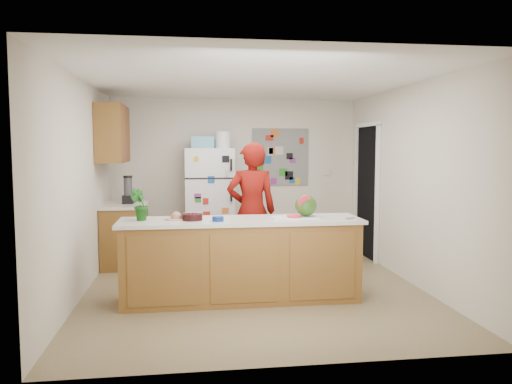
{
  "coord_description": "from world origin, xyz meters",
  "views": [
    {
      "loc": [
        -0.78,
        -5.95,
        1.71
      ],
      "look_at": [
        0.06,
        0.2,
        1.16
      ],
      "focal_mm": 35.0,
      "sensor_mm": 36.0,
      "label": 1
    }
  ],
  "objects": [
    {
      "name": "floor",
      "position": [
        0.0,
        0.0,
        -0.01
      ],
      "size": [
        4.0,
        4.5,
        0.02
      ],
      "primitive_type": "cube",
      "color": "brown",
      "rests_on": "ground"
    },
    {
      "name": "doorway",
      "position": [
        1.99,
        1.45,
        1.02
      ],
      "size": [
        0.03,
        0.85,
        2.04
      ],
      "primitive_type": "cube",
      "color": "black",
      "rests_on": "ground"
    },
    {
      "name": "refrigerator",
      "position": [
        -0.45,
        1.88,
        0.85
      ],
      "size": [
        0.75,
        0.7,
        1.7
      ],
      "primitive_type": "cube",
      "color": "silver",
      "rests_on": "floor"
    },
    {
      "name": "cutting_board",
      "position": [
        0.48,
        -0.47,
        0.93
      ],
      "size": [
        0.39,
        0.3,
        0.01
      ],
      "primitive_type": "cube",
      "rotation": [
        0.0,
        0.0,
        -0.04
      ],
      "color": "white",
      "rests_on": "peninsula_top"
    },
    {
      "name": "blender_appliance",
      "position": [
        -1.64,
        1.41,
        1.09
      ],
      "size": [
        0.12,
        0.12,
        0.38
      ],
      "primitive_type": "cylinder",
      "color": "black",
      "rests_on": "side_counter_top"
    },
    {
      "name": "upper_cabinets",
      "position": [
        -1.82,
        1.3,
        1.9
      ],
      "size": [
        0.35,
        1.0,
        0.8
      ],
      "primitive_type": "cube",
      "color": "brown",
      "rests_on": "wall_left"
    },
    {
      "name": "paper_towel",
      "position": [
        0.23,
        -0.51,
        0.93
      ],
      "size": [
        0.2,
        0.18,
        0.02
      ],
      "primitive_type": "cube",
      "rotation": [
        0.0,
        0.0,
        0.22
      ],
      "color": "white",
      "rests_on": "peninsula_top"
    },
    {
      "name": "wall_left",
      "position": [
        -2.01,
        0.0,
        1.25
      ],
      "size": [
        0.02,
        4.5,
        2.5
      ],
      "primitive_type": "cube",
      "color": "beige",
      "rests_on": "ground"
    },
    {
      "name": "keys",
      "position": [
        1.0,
        -0.67,
        0.93
      ],
      "size": [
        0.11,
        0.08,
        0.01
      ],
      "primitive_type": "cube",
      "rotation": [
        0.0,
        0.0,
        0.42
      ],
      "color": "gray",
      "rests_on": "peninsula_top"
    },
    {
      "name": "cherry_bowl",
      "position": [
        -0.74,
        -0.51,
        0.96
      ],
      "size": [
        0.26,
        0.26,
        0.07
      ],
      "primitive_type": "cylinder",
      "rotation": [
        0.0,
        0.0,
        0.18
      ],
      "color": "black",
      "rests_on": "peninsula_top"
    },
    {
      "name": "watermelon_slice",
      "position": [
        0.39,
        -0.52,
        0.94
      ],
      "size": [
        0.16,
        0.16,
        0.02
      ],
      "primitive_type": "cylinder",
      "color": "red",
      "rests_on": "cutting_board"
    },
    {
      "name": "white_bowl",
      "position": [
        -0.73,
        -0.39,
        0.95
      ],
      "size": [
        0.24,
        0.24,
        0.06
      ],
      "primitive_type": "cylinder",
      "rotation": [
        0.0,
        0.0,
        0.22
      ],
      "color": "silver",
      "rests_on": "peninsula_top"
    },
    {
      "name": "side_counter_base",
      "position": [
        -1.69,
        1.35,
        0.43
      ],
      "size": [
        0.6,
        0.8,
        0.86
      ],
      "primitive_type": "cube",
      "color": "brown",
      "rests_on": "floor"
    },
    {
      "name": "wall_right",
      "position": [
        2.01,
        0.0,
        1.25
      ],
      "size": [
        0.02,
        4.5,
        2.5
      ],
      "primitive_type": "cube",
      "color": "beige",
      "rests_on": "ground"
    },
    {
      "name": "fridge_top_bin",
      "position": [
        -0.55,
        1.88,
        1.79
      ],
      "size": [
        0.35,
        0.28,
        0.18
      ],
      "primitive_type": "cube",
      "color": "#5999B2",
      "rests_on": "refrigerator"
    },
    {
      "name": "side_counter_top",
      "position": [
        -1.69,
        1.35,
        0.88
      ],
      "size": [
        0.64,
        0.84,
        0.04
      ],
      "primitive_type": "cube",
      "color": "silver",
      "rests_on": "side_counter_base"
    },
    {
      "name": "potted_plant",
      "position": [
        -1.31,
        -0.45,
        1.09
      ],
      "size": [
        0.21,
        0.17,
        0.35
      ],
      "primitive_type": "imported",
      "rotation": [
        0.0,
        0.0,
        3.03
      ],
      "color": "#0C3B0B",
      "rests_on": "peninsula_top"
    },
    {
      "name": "cobalt_bowl",
      "position": [
        -0.46,
        -0.63,
        0.95
      ],
      "size": [
        0.13,
        0.13,
        0.05
      ],
      "primitive_type": "cylinder",
      "rotation": [
        0.0,
        0.0,
        -0.08
      ],
      "color": "navy",
      "rests_on": "peninsula_top"
    },
    {
      "name": "ceiling",
      "position": [
        0.0,
        0.0,
        2.51
      ],
      "size": [
        4.0,
        4.5,
        0.02
      ],
      "primitive_type": "cube",
      "color": "white",
      "rests_on": "wall_back"
    },
    {
      "name": "plate",
      "position": [
        -0.91,
        -0.45,
        0.93
      ],
      "size": [
        0.3,
        0.3,
        0.02
      ],
      "primitive_type": "cylinder",
      "rotation": [
        0.0,
        0.0,
        -0.19
      ],
      "color": "#B5AB8D",
      "rests_on": "peninsula_top"
    },
    {
      "name": "person",
      "position": [
        0.03,
        0.41,
        0.89
      ],
      "size": [
        0.66,
        0.44,
        1.77
      ],
      "primitive_type": "imported",
      "rotation": [
        0.0,
        0.0,
        3.17
      ],
      "color": "#6B0D08",
      "rests_on": "floor"
    },
    {
      "name": "wall_back",
      "position": [
        0.0,
        2.26,
        1.25
      ],
      "size": [
        4.0,
        0.02,
        2.5
      ],
      "primitive_type": "cube",
      "color": "beige",
      "rests_on": "ground"
    },
    {
      "name": "photo_collage",
      "position": [
        0.75,
        2.24,
        1.55
      ],
      "size": [
        0.95,
        0.01,
        0.95
      ],
      "primitive_type": "cube",
      "color": "slate",
      "rests_on": "wall_back"
    },
    {
      "name": "peninsula_base",
      "position": [
        -0.2,
        -0.5,
        0.44
      ],
      "size": [
        2.6,
        0.62,
        0.88
      ],
      "primitive_type": "cube",
      "color": "brown",
      "rests_on": "floor"
    },
    {
      "name": "peninsula_top",
      "position": [
        -0.2,
        -0.5,
        0.9
      ],
      "size": [
        2.68,
        0.7,
        0.04
      ],
      "primitive_type": "cube",
      "color": "silver",
      "rests_on": "peninsula_base"
    },
    {
      "name": "watermelon",
      "position": [
        0.54,
        -0.45,
        1.05
      ],
      "size": [
        0.25,
        0.25,
        0.25
      ],
      "primitive_type": "sphere",
      "color": "#315916",
      "rests_on": "cutting_board"
    }
  ]
}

